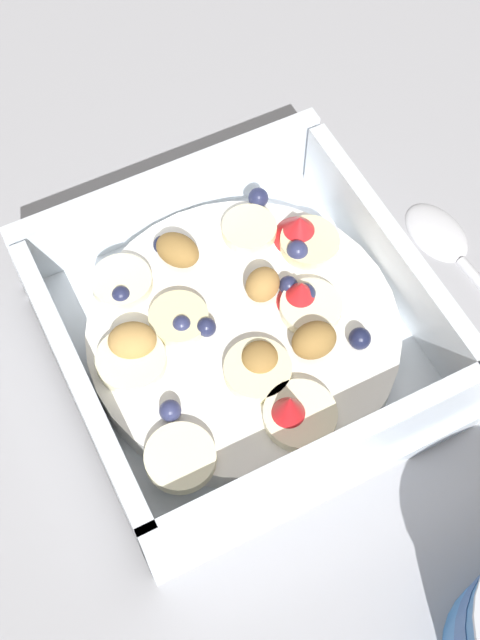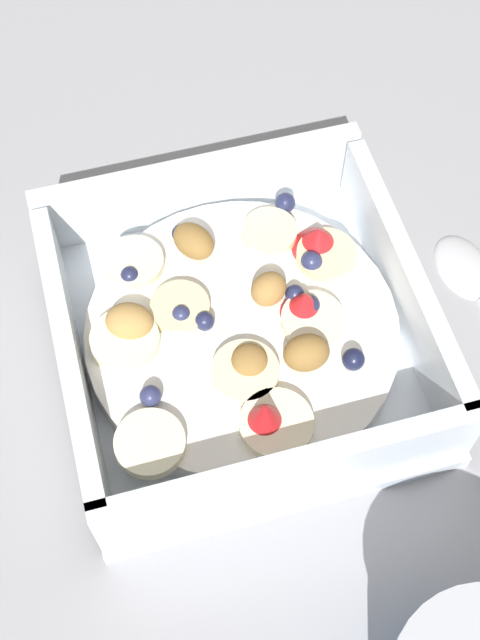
{
  "view_description": "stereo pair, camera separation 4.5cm",
  "coord_description": "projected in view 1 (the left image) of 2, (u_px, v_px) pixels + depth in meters",
  "views": [
    {
      "loc": [
        0.12,
        0.2,
        0.42
      ],
      "look_at": [
        0.02,
        -0.0,
        0.03
      ],
      "focal_mm": 47.5,
      "sensor_mm": 36.0,
      "label": 1
    },
    {
      "loc": [
        0.08,
        0.21,
        0.42
      ],
      "look_at": [
        0.02,
        -0.0,
        0.03
      ],
      "focal_mm": 47.5,
      "sensor_mm": 36.0,
      "label": 2
    }
  ],
  "objects": [
    {
      "name": "ground_plane",
      "position": [
        272.0,
        339.0,
        0.48
      ],
      "size": [
        2.4,
        2.4,
        0.0
      ],
      "primitive_type": "plane",
      "color": "#9E9EA3"
    },
    {
      "name": "fruit_bowl",
      "position": [
        241.0,
        329.0,
        0.46
      ],
      "size": [
        0.19,
        0.19,
        0.06
      ],
      "color": "white",
      "rests_on": "ground"
    },
    {
      "name": "spoon",
      "position": [
        465.0,
        260.0,
        0.51
      ],
      "size": [
        0.04,
        0.17,
        0.01
      ],
      "color": "silver",
      "rests_on": "ground"
    }
  ]
}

